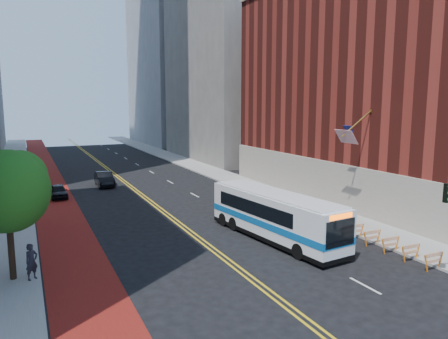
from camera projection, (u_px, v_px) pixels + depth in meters
ground at (262, 287)px, 21.78m from camera, size 160.00×160.00×0.00m
sidewalk_left at (10, 194)px, 43.74m from camera, size 4.00×140.00×0.15m
sidewalk_right at (226, 177)px, 53.66m from camera, size 4.00×140.00×0.15m
bus_lane_paint at (51, 191)px, 45.36m from camera, size 3.60×140.00×0.01m
center_line_inner at (127, 185)px, 48.64m from camera, size 0.14×140.00×0.01m
center_line_outer at (131, 185)px, 48.79m from camera, size 0.14×140.00×0.01m
lane_dashes at (152, 172)px, 57.88m from camera, size 0.14×98.20×0.01m
brick_building at (407, 82)px, 39.95m from camera, size 18.73×36.00×22.00m
midrise_right_near at (241, 36)px, 71.35m from camera, size 18.00×26.00×40.00m
midrise_right_far at (184, 20)px, 97.56m from camera, size 20.00×28.00×55.00m
construction_barriers at (364, 232)px, 28.72m from camera, size 1.42×10.91×1.00m
street_tree at (8, 188)px, 21.81m from camera, size 4.20×4.20×6.70m
transit_bus at (274, 215)px, 29.25m from camera, size 3.98×11.90×3.21m
car_a at (58, 191)px, 42.18m from camera, size 1.59×3.81×1.29m
car_b at (104, 179)px, 48.16m from camera, size 1.72×4.76×1.56m
car_c at (37, 178)px, 49.10m from camera, size 2.77×5.14×1.42m
pedestrian at (32, 262)px, 22.26m from camera, size 0.82×0.76×1.89m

